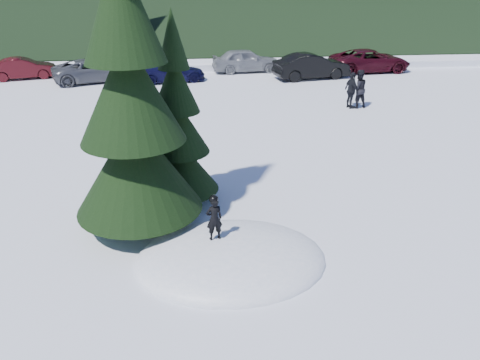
{
  "coord_description": "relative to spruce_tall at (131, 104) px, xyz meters",
  "views": [
    {
      "loc": [
        -0.68,
        -9.16,
        6.23
      ],
      "look_at": [
        0.42,
        2.1,
        1.1
      ],
      "focal_mm": 35.0,
      "sensor_mm": 36.0,
      "label": 1
    }
  ],
  "objects": [
    {
      "name": "snow_mound",
      "position": [
        2.2,
        -1.8,
        -3.32
      ],
      "size": [
        4.48,
        3.52,
        0.96
      ],
      "primitive_type": "ellipsoid",
      "color": "white",
      "rests_on": "ground"
    },
    {
      "name": "child_skier",
      "position": [
        1.84,
        -1.58,
        -2.31
      ],
      "size": [
        0.44,
        0.34,
        1.06
      ],
      "primitive_type": "imported",
      "rotation": [
        0.0,
        0.0,
        3.39
      ],
      "color": "black",
      "rests_on": "snow_mound"
    },
    {
      "name": "spruce_short",
      "position": [
        1.0,
        1.4,
        -1.22
      ],
      "size": [
        2.2,
        2.2,
        5.37
      ],
      "color": "black",
      "rests_on": "ground"
    },
    {
      "name": "car_6",
      "position": [
        13.06,
        19.25,
        -2.59
      ],
      "size": [
        5.42,
        2.88,
        1.45
      ],
      "primitive_type": "imported",
      "rotation": [
        0.0,
        0.0,
        1.66
      ],
      "color": "#340913",
      "rests_on": "ground"
    },
    {
      "name": "spruce_tall",
      "position": [
        0.0,
        0.0,
        0.0
      ],
      "size": [
        3.2,
        3.2,
        8.6
      ],
      "color": "black",
      "rests_on": "ground"
    },
    {
      "name": "adult_1",
      "position": [
        9.04,
        10.71,
        -2.45
      ],
      "size": [
        0.67,
        1.1,
        1.74
      ],
      "primitive_type": "imported",
      "rotation": [
        0.0,
        0.0,
        1.82
      ],
      "color": "black",
      "rests_on": "ground"
    },
    {
      "name": "adult_0",
      "position": [
        9.39,
        10.75,
        -2.4
      ],
      "size": [
        1.01,
        0.85,
        1.85
      ],
      "primitive_type": "imported",
      "rotation": [
        0.0,
        0.0,
        3.33
      ],
      "color": "black",
      "rests_on": "ground"
    },
    {
      "name": "ground",
      "position": [
        2.2,
        -1.8,
        -3.32
      ],
      "size": [
        200.0,
        200.0,
        0.0
      ],
      "primitive_type": "plane",
      "color": "white",
      "rests_on": "ground"
    },
    {
      "name": "car_1",
      "position": [
        -8.93,
        19.17,
        -2.68
      ],
      "size": [
        4.11,
        2.38,
        1.28
      ],
      "primitive_type": "imported",
      "rotation": [
        0.0,
        0.0,
        1.85
      ],
      "color": "#3A0A0F",
      "rests_on": "ground"
    },
    {
      "name": "car_4",
      "position": [
        4.93,
        19.98,
        -2.57
      ],
      "size": [
        4.56,
        2.22,
        1.5
      ],
      "primitive_type": "imported",
      "rotation": [
        0.0,
        0.0,
        1.68
      ],
      "color": "gray",
      "rests_on": "ground"
    },
    {
      "name": "car_3",
      "position": [
        0.05,
        17.49,
        -2.71
      ],
      "size": [
        4.48,
        2.5,
        1.23
      ],
      "primitive_type": "imported",
      "rotation": [
        0.0,
        0.0,
        1.76
      ],
      "color": "black",
      "rests_on": "ground"
    },
    {
      "name": "car_5",
      "position": [
        8.72,
        17.49,
        -2.55
      ],
      "size": [
        4.87,
        2.51,
        1.53
      ],
      "primitive_type": "imported",
      "rotation": [
        0.0,
        0.0,
        1.77
      ],
      "color": "black",
      "rests_on": "ground"
    },
    {
      "name": "car_2",
      "position": [
        -4.41,
        17.95,
        -2.64
      ],
      "size": [
        5.34,
        3.75,
        1.35
      ],
      "primitive_type": "imported",
      "rotation": [
        0.0,
        0.0,
        1.91
      ],
      "color": "#4E5056",
      "rests_on": "ground"
    }
  ]
}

